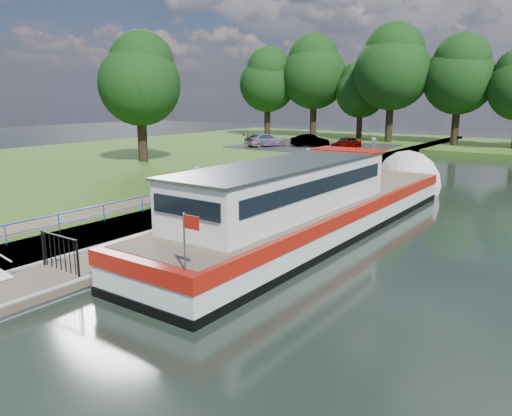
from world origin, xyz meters
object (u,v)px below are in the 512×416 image
Objects in this scene: barge at (323,206)px; pontoon at (261,213)px; car_a at (346,144)px; car_c at (265,140)px; car_b at (310,141)px.

pontoon is at bearing 172.14° from barge.
car_a is 8.19m from car_c.
car_b is at bearing 176.87° from car_a.
car_c is (-3.81, -2.26, 0.04)m from car_b.
car_c is at bearing 124.12° from pontoon.
pontoon is at bearing -166.84° from car_b.
car_a is 0.81× the size of car_c.
car_b is 4.43m from car_c.
car_a reaches higher than car_b.
car_b is (-14.46, 24.42, 0.35)m from barge.
pontoon is 1.42× the size of barge.
pontoon is 26.30m from car_b.
pontoon is 26.19m from car_c.
barge is 4.81× the size of car_c.
barge reaches higher than car_a.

